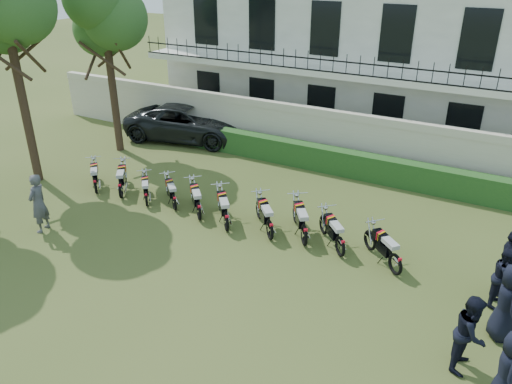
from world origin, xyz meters
TOP-DOWN VIEW (x-y plane):
  - ground at (0.00, 0.00)m, footprint 100.00×100.00m
  - perimeter_wall at (0.00, 8.00)m, footprint 30.00×0.35m
  - hedge at (1.00, 7.20)m, footprint 18.00×0.60m
  - building at (0.00, 13.96)m, footprint 20.40×9.60m
  - tree_west_near at (-8.96, 5.00)m, footprint 3.40×3.20m
  - motorcycle_0 at (-6.58, 1.14)m, footprint 1.37×1.37m
  - motorcycle_1 at (-5.51, 1.29)m, footprint 1.24×1.62m
  - motorcycle_2 at (-4.31, 1.25)m, footprint 1.18×1.33m
  - motorcycle_3 at (-3.28, 1.48)m, footprint 1.37×1.24m
  - motorcycle_4 at (-2.14, 1.30)m, footprint 1.40×1.47m
  - motorcycle_5 at (-0.98, 1.13)m, footprint 1.38×1.59m
  - motorcycle_6 at (0.46, 1.33)m, footprint 1.42×1.55m
  - motorcycle_7 at (1.51, 1.52)m, footprint 1.28×1.76m
  - motorcycle_8 at (2.67, 1.47)m, footprint 1.38×1.48m
  - motorcycle_9 at (4.30, 1.34)m, footprint 1.50×1.38m
  - suv at (-7.10, 7.63)m, footprint 6.26×3.84m
  - inspector at (-6.10, -1.64)m, footprint 0.62×0.79m
  - officer_0 at (7.25, -1.95)m, footprint 0.62×0.88m
  - officer_1 at (6.48, -1.28)m, footprint 0.75×0.93m
  - officer_3 at (7.05, 0.08)m, footprint 0.87×1.07m
  - officer_4 at (6.93, 1.34)m, footprint 0.72×0.86m
  - officer_5 at (6.93, 1.81)m, footprint 0.64×1.15m

SIDE VIEW (x-z plane):
  - ground at x=0.00m, z-range 0.00..0.00m
  - motorcycle_2 at x=-4.31m, z-range -0.04..0.89m
  - motorcycle_3 at x=-3.28m, z-range -0.04..0.92m
  - motorcycle_0 at x=-6.58m, z-range -0.04..0.97m
  - motorcycle_4 at x=-2.14m, z-range -0.04..1.01m
  - motorcycle_8 at x=2.67m, z-range -0.04..1.01m
  - motorcycle_9 at x=4.30m, z-range -0.04..1.02m
  - motorcycle_1 at x=-5.51m, z-range -0.04..1.02m
  - hedge at x=1.00m, z-range 0.00..1.00m
  - motorcycle_5 at x=-0.98m, z-range -0.04..1.05m
  - motorcycle_6 at x=0.46m, z-range -0.04..1.05m
  - motorcycle_7 at x=1.51m, z-range -0.04..1.09m
  - officer_4 at x=6.93m, z-range 0.00..1.60m
  - suv at x=-7.10m, z-range 0.00..1.62m
  - officer_0 at x=7.25m, z-range 0.00..1.69m
  - officer_1 at x=6.48m, z-range 0.00..1.78m
  - officer_5 at x=6.93m, z-range 0.00..1.86m
  - officer_3 at x=7.05m, z-range 0.00..1.90m
  - inspector at x=-6.10m, z-range 0.00..1.92m
  - perimeter_wall at x=0.00m, z-range 0.02..2.32m
  - building at x=0.00m, z-range 0.01..7.41m
  - tree_west_near at x=-8.96m, z-range 1.94..9.84m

